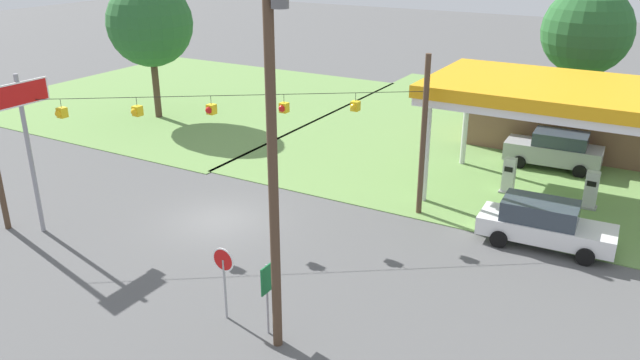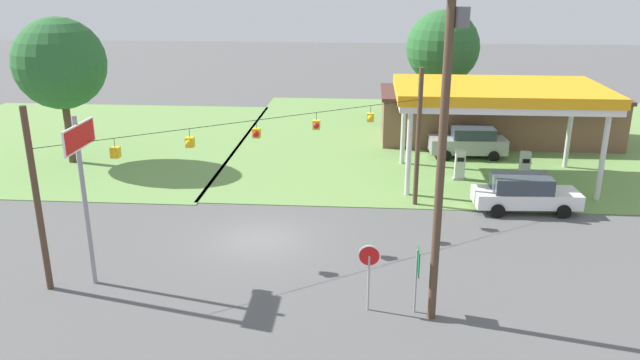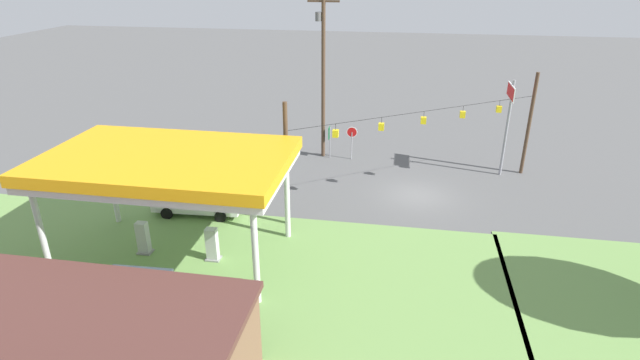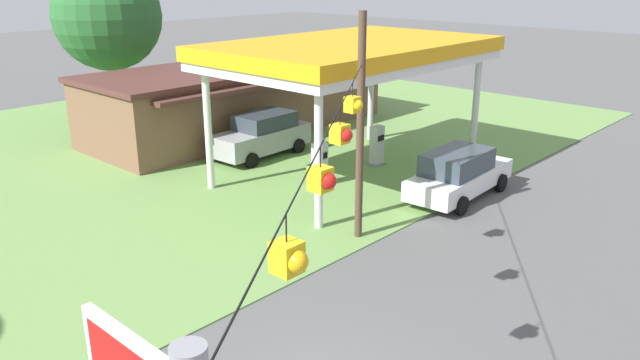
% 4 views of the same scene
% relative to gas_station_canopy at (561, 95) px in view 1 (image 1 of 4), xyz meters
% --- Properties ---
extents(ground_plane, '(160.00, 160.00, 0.00)m').
position_rel_gas_station_canopy_xyz_m(ground_plane, '(-11.78, -9.26, -4.98)').
color(ground_plane, '#565656').
extents(grass_verge_station_corner, '(36.00, 28.00, 0.04)m').
position_rel_gas_station_canopy_xyz_m(grass_verge_station_corner, '(2.00, 9.08, -4.96)').
color(grass_verge_station_corner, '#6B934C').
rests_on(grass_verge_station_corner, ground).
extents(grass_verge_opposite_corner, '(24.00, 24.00, 0.04)m').
position_rel_gas_station_canopy_xyz_m(grass_verge_opposite_corner, '(-27.78, 6.74, -4.96)').
color(grass_verge_opposite_corner, '#6B934C').
rests_on(grass_verge_opposite_corner, ground).
extents(gas_station_canopy, '(11.27, 7.10, 5.48)m').
position_rel_gas_station_canopy_xyz_m(gas_station_canopy, '(0.00, 0.00, 0.00)').
color(gas_station_canopy, silver).
rests_on(gas_station_canopy, ground).
extents(gas_station_store, '(16.18, 6.68, 3.43)m').
position_rel_gas_station_canopy_xyz_m(gas_station_store, '(1.88, 9.05, -3.25)').
color(gas_station_store, brown).
rests_on(gas_station_store, ground).
extents(fuel_pump_near, '(0.71, 0.56, 1.75)m').
position_rel_gas_station_canopy_xyz_m(fuel_pump_near, '(-1.81, -0.00, -4.14)').
color(fuel_pump_near, gray).
rests_on(fuel_pump_near, ground).
extents(fuel_pump_far, '(0.71, 0.56, 1.75)m').
position_rel_gas_station_canopy_xyz_m(fuel_pump_far, '(1.81, -0.00, -4.14)').
color(fuel_pump_far, gray).
rests_on(fuel_pump_far, ground).
extents(car_at_pumps_front, '(5.20, 2.29, 1.84)m').
position_rel_gas_station_canopy_xyz_m(car_at_pumps_front, '(0.73, -4.68, -4.04)').
color(car_at_pumps_front, white).
rests_on(car_at_pumps_front, ground).
extents(car_at_pumps_rear, '(4.88, 2.26, 1.96)m').
position_rel_gas_station_canopy_xyz_m(car_at_pumps_rear, '(-0.62, 4.68, -3.98)').
color(car_at_pumps_rear, '#9E9EA3').
rests_on(car_at_pumps_rear, ground).
extents(stop_sign_roadside, '(0.80, 0.08, 2.50)m').
position_rel_gas_station_canopy_xyz_m(stop_sign_roadside, '(-6.96, -14.91, -3.16)').
color(stop_sign_roadside, '#99999E').
rests_on(stop_sign_roadside, ground).
extents(stop_sign_overhead, '(0.22, 2.42, 6.57)m').
position_rel_gas_station_canopy_xyz_m(stop_sign_overhead, '(-17.41, -13.69, -0.30)').
color(stop_sign_overhead, gray).
rests_on(stop_sign_overhead, ground).
extents(route_sign, '(0.10, 0.70, 2.40)m').
position_rel_gas_station_canopy_xyz_m(route_sign, '(-5.29, -14.93, -3.27)').
color(route_sign, gray).
rests_on(route_sign, ground).
extents(utility_pole_main, '(2.20, 0.44, 11.92)m').
position_rel_gas_station_canopy_xyz_m(utility_pole_main, '(-4.73, -15.25, 1.62)').
color(utility_pole_main, '#4C3828').
rests_on(utility_pole_main, ground).
extents(signal_span_gantry, '(14.60, 10.24, 7.02)m').
position_rel_gas_station_canopy_xyz_m(signal_span_gantry, '(-11.78, -9.28, -1.05)').
color(signal_span_gantry, '#4C3828').
rests_on(signal_span_gantry, ground).
extents(tree_behind_station, '(5.76, 5.76, 8.55)m').
position_rel_gas_station_canopy_xyz_m(tree_behind_station, '(-1.35, 15.96, 0.68)').
color(tree_behind_station, '#4C3828').
rests_on(tree_behind_station, ground).
extents(tree_west_verge, '(5.44, 5.44, 8.89)m').
position_rel_gas_station_canopy_xyz_m(tree_west_verge, '(-25.48, 1.56, 1.17)').
color(tree_west_verge, '#4C3828').
rests_on(tree_west_verge, ground).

